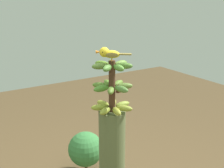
# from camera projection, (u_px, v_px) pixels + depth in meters

# --- Properties ---
(banana_bunch) EXTENTS (0.28, 0.28, 0.35)m
(banana_bunch) POSITION_uv_depth(u_px,v_px,m) (112.00, 87.00, 1.90)
(banana_bunch) COLOR #4C2D1E
(banana_bunch) RESTS_ON banana_tree
(perched_bird) EXTENTS (0.16, 0.19, 0.09)m
(perched_bird) POSITION_uv_depth(u_px,v_px,m) (109.00, 53.00, 1.82)
(perched_bird) COLOR #C68933
(perched_bird) RESTS_ON banana_bunch
(tropical_shrub) EXTENTS (0.35, 0.35, 0.44)m
(tropical_shrub) POSITION_uv_depth(u_px,v_px,m) (86.00, 149.00, 2.91)
(tropical_shrub) COLOR brown
(tropical_shrub) RESTS_ON ground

